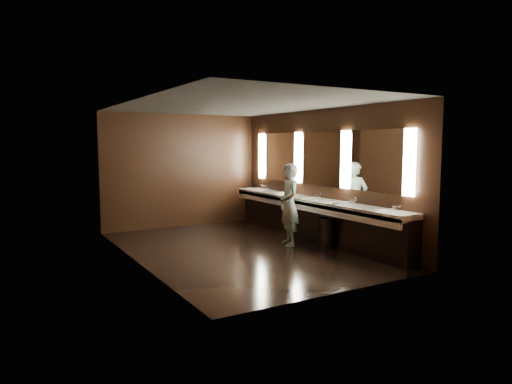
% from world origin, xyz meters
% --- Properties ---
extents(floor, '(6.00, 6.00, 0.00)m').
position_xyz_m(floor, '(0.00, 0.00, 0.00)').
color(floor, black).
rests_on(floor, ground).
extents(ceiling, '(4.00, 6.00, 0.02)m').
position_xyz_m(ceiling, '(0.00, 0.00, 2.80)').
color(ceiling, '#2D2D2B').
rests_on(ceiling, wall_back).
extents(wall_back, '(4.00, 0.02, 2.80)m').
position_xyz_m(wall_back, '(0.00, 3.00, 1.40)').
color(wall_back, black).
rests_on(wall_back, floor).
extents(wall_front, '(4.00, 0.02, 2.80)m').
position_xyz_m(wall_front, '(0.00, -3.00, 1.40)').
color(wall_front, black).
rests_on(wall_front, floor).
extents(wall_left, '(0.02, 6.00, 2.80)m').
position_xyz_m(wall_left, '(-2.00, 0.00, 1.40)').
color(wall_left, black).
rests_on(wall_left, floor).
extents(wall_right, '(0.02, 6.00, 2.80)m').
position_xyz_m(wall_right, '(2.00, 0.00, 1.40)').
color(wall_right, black).
rests_on(wall_right, floor).
extents(sink_counter, '(0.55, 5.40, 1.01)m').
position_xyz_m(sink_counter, '(1.79, 0.00, 0.50)').
color(sink_counter, black).
rests_on(sink_counter, floor).
extents(mirror_band, '(0.06, 5.03, 1.15)m').
position_xyz_m(mirror_band, '(1.98, -0.00, 1.75)').
color(mirror_band, white).
rests_on(mirror_band, wall_right).
extents(person, '(0.54, 0.69, 1.67)m').
position_xyz_m(person, '(1.07, -0.14, 0.83)').
color(person, '#9CE3EA').
rests_on(person, floor).
extents(trash_bin, '(0.50, 0.50, 0.61)m').
position_xyz_m(trash_bin, '(1.58, -0.77, 0.30)').
color(trash_bin, black).
rests_on(trash_bin, floor).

